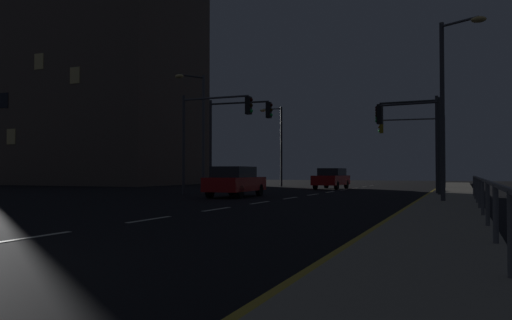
% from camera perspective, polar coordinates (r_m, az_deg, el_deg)
% --- Properties ---
extents(ground_plane, '(112.00, 112.00, 0.00)m').
position_cam_1_polar(ground_plane, '(21.49, 0.97, -4.83)').
color(ground_plane, black).
rests_on(ground_plane, ground).
extents(sidewalk_right, '(2.28, 77.00, 0.14)m').
position_cam_1_polar(sidewalk_right, '(19.99, 21.13, -4.80)').
color(sidewalk_right, '#9E937F').
rests_on(sidewalk_right, ground).
extents(lane_markings_center, '(0.14, 50.00, 0.01)m').
position_cam_1_polar(lane_markings_center, '(24.77, 3.96, -4.35)').
color(lane_markings_center, silver).
rests_on(lane_markings_center, ground).
extents(lane_edge_line, '(0.14, 53.00, 0.01)m').
position_cam_1_polar(lane_edge_line, '(25.06, 18.22, -4.25)').
color(lane_edge_line, gold).
rests_on(lane_edge_line, ground).
extents(car, '(1.99, 4.47, 1.57)m').
position_cam_1_polar(car, '(25.74, -2.39, -2.42)').
color(car, '#B71414').
rests_on(car, ground).
extents(car_oncoming, '(1.98, 4.46, 1.57)m').
position_cam_1_polar(car_oncoming, '(38.23, 8.61, -2.06)').
color(car_oncoming, '#B71414').
rests_on(car_oncoming, ground).
extents(traffic_light_near_right, '(4.89, 0.66, 5.42)m').
position_cam_1_polar(traffic_light_near_right, '(39.97, 17.66, 2.59)').
color(traffic_light_near_right, '#2D3033').
rests_on(traffic_light_near_right, sidewalk_right).
extents(traffic_light_far_center, '(4.12, 0.48, 5.76)m').
position_cam_1_polar(traffic_light_far_center, '(30.51, -2.28, 3.82)').
color(traffic_light_far_center, '#38383D').
rests_on(traffic_light_far_center, ground).
extents(traffic_light_far_left, '(3.38, 0.35, 5.29)m').
position_cam_1_polar(traffic_light_far_left, '(28.95, 17.12, 3.73)').
color(traffic_light_far_left, '#38383D').
rests_on(traffic_light_far_left, sidewalk_right).
extents(traffic_light_overhead_east, '(4.35, 0.34, 5.63)m').
position_cam_1_polar(traffic_light_overhead_east, '(27.72, -5.02, 4.20)').
color(traffic_light_overhead_east, '#38383D').
rests_on(traffic_light_overhead_east, ground).
extents(traffic_light_mid_right, '(3.35, 0.55, 4.99)m').
position_cam_1_polar(traffic_light_mid_right, '(27.51, 17.16, 3.58)').
color(traffic_light_mid_right, '#2D3033').
rests_on(traffic_light_mid_right, sidewalk_right).
extents(street_lamp_corner, '(1.72, 1.06, 7.19)m').
position_cam_1_polar(street_lamp_corner, '(21.44, 21.17, 7.21)').
color(street_lamp_corner, '#38383D').
rests_on(street_lamp_corner, sidewalk_right).
extents(street_lamp_median, '(2.06, 0.44, 7.04)m').
position_cam_1_polar(street_lamp_median, '(44.24, 2.50, 2.47)').
color(street_lamp_median, '#2D3033').
rests_on(street_lamp_median, ground).
extents(street_lamp_far_end, '(1.18, 1.72, 7.13)m').
position_cam_1_polar(street_lamp_far_end, '(30.17, -6.54, 4.36)').
color(street_lamp_far_end, '#4C4C51').
rests_on(street_lamp_far_end, ground).
extents(barrier_fence, '(0.09, 25.76, 0.98)m').
position_cam_1_polar(barrier_fence, '(13.30, 24.67, -3.08)').
color(barrier_fence, '#59595E').
rests_on(barrier_fence, sidewalk_right).
extents(building_distant, '(19.43, 13.14, 20.47)m').
position_cam_1_polar(building_distant, '(55.64, -17.52, 7.95)').
color(building_distant, brown).
rests_on(building_distant, ground).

